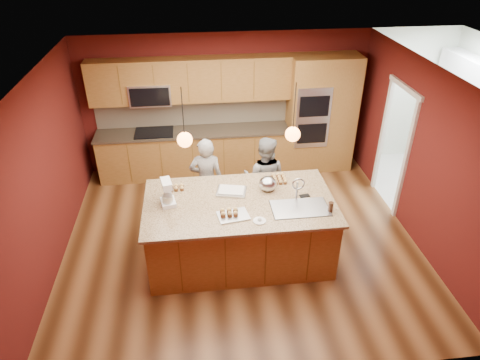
{
  "coord_description": "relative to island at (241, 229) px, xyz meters",
  "views": [
    {
      "loc": [
        -0.65,
        -5.38,
        4.4
      ],
      "look_at": [
        -0.02,
        -0.1,
        1.17
      ],
      "focal_mm": 32.0,
      "sensor_mm": 36.0,
      "label": 1
    }
  ],
  "objects": [
    {
      "name": "floor",
      "position": [
        0.05,
        0.4,
        -0.51
      ],
      "size": [
        5.5,
        5.5,
        0.0
      ],
      "primitive_type": "plane",
      "color": "#442511",
      "rests_on": "ground"
    },
    {
      "name": "ceiling",
      "position": [
        0.05,
        0.4,
        2.19
      ],
      "size": [
        5.5,
        5.5,
        0.0
      ],
      "primitive_type": "plane",
      "rotation": [
        3.14,
        0.0,
        0.0
      ],
      "color": "silver",
      "rests_on": "ground"
    },
    {
      "name": "wall_back",
      "position": [
        0.05,
        2.9,
        0.84
      ],
      "size": [
        5.5,
        0.0,
        5.5
      ],
      "primitive_type": "plane",
      "rotation": [
        1.57,
        0.0,
        0.0
      ],
      "color": "#4F1311",
      "rests_on": "ground"
    },
    {
      "name": "wall_front",
      "position": [
        0.05,
        -2.1,
        0.84
      ],
      "size": [
        5.5,
        0.0,
        5.5
      ],
      "primitive_type": "plane",
      "rotation": [
        -1.57,
        0.0,
        0.0
      ],
      "color": "#4F1311",
      "rests_on": "ground"
    },
    {
      "name": "wall_left",
      "position": [
        -2.7,
        0.4,
        0.84
      ],
      "size": [
        0.0,
        5.0,
        5.0
      ],
      "primitive_type": "plane",
      "rotation": [
        1.57,
        0.0,
        1.57
      ],
      "color": "#4F1311",
      "rests_on": "ground"
    },
    {
      "name": "wall_right",
      "position": [
        2.8,
        0.4,
        0.84
      ],
      "size": [
        0.0,
        5.0,
        5.0
      ],
      "primitive_type": "plane",
      "rotation": [
        1.57,
        0.0,
        -1.57
      ],
      "color": "#4F1311",
      "rests_on": "ground"
    },
    {
      "name": "cabinet_run",
      "position": [
        -0.63,
        2.64,
        0.48
      ],
      "size": [
        3.74,
        0.64,
        2.3
      ],
      "color": "brown",
      "rests_on": "floor"
    },
    {
      "name": "oven_column",
      "position": [
        1.9,
        2.59,
        0.64
      ],
      "size": [
        1.3,
        0.62,
        2.3
      ],
      "color": "brown",
      "rests_on": "floor"
    },
    {
      "name": "doorway_trim",
      "position": [
        2.78,
        1.2,
        0.54
      ],
      "size": [
        0.08,
        1.11,
        2.2
      ],
      "primitive_type": null,
      "color": "silver",
      "rests_on": "wall_right"
    },
    {
      "name": "pendant_left",
      "position": [
        -0.72,
        0.0,
        1.5
      ],
      "size": [
        0.2,
        0.2,
        0.8
      ],
      "color": "black",
      "rests_on": "ceiling"
    },
    {
      "name": "pendant_right",
      "position": [
        0.69,
        0.0,
        1.5
      ],
      "size": [
        0.2,
        0.2,
        0.8
      ],
      "color": "black",
      "rests_on": "ceiling"
    },
    {
      "name": "island",
      "position": [
        0.0,
        0.0,
        0.0
      ],
      "size": [
        2.7,
        1.51,
        1.37
      ],
      "color": "brown",
      "rests_on": "floor"
    },
    {
      "name": "person_left",
      "position": [
        -0.44,
        1.01,
        0.25
      ],
      "size": [
        0.58,
        0.41,
        1.51
      ],
      "primitive_type": "imported",
      "rotation": [
        0.0,
        0.0,
        3.04
      ],
      "color": "black",
      "rests_on": "floor"
    },
    {
      "name": "person_right",
      "position": [
        0.52,
        1.01,
        0.23
      ],
      "size": [
        0.86,
        0.76,
        1.48
      ],
      "primitive_type": "imported",
      "rotation": [
        0.0,
        0.0,
        2.81
      ],
      "color": "slate",
      "rests_on": "floor"
    },
    {
      "name": "stand_mixer",
      "position": [
        -1.02,
        0.07,
        0.65
      ],
      "size": [
        0.24,
        0.3,
        0.37
      ],
      "rotation": [
        0.0,
        0.0,
        0.19
      ],
      "color": "white",
      "rests_on": "island"
    },
    {
      "name": "sheet_cake",
      "position": [
        -0.1,
        0.25,
        0.51
      ],
      "size": [
        0.48,
        0.4,
        0.05
      ],
      "rotation": [
        0.0,
        0.0,
        -0.23
      ],
      "color": "silver",
      "rests_on": "island"
    },
    {
      "name": "cooling_rack",
      "position": [
        -0.14,
        -0.34,
        0.5
      ],
      "size": [
        0.45,
        0.35,
        0.02
      ],
      "primitive_type": "cube",
      "rotation": [
        0.0,
        0.0,
        0.16
      ],
      "color": "silver",
      "rests_on": "island"
    },
    {
      "name": "mixing_bowl",
      "position": [
        0.43,
        0.26,
        0.59
      ],
      "size": [
        0.26,
        0.26,
        0.22
      ],
      "primitive_type": "ellipsoid",
      "color": "#B5B8BD",
      "rests_on": "island"
    },
    {
      "name": "plate",
      "position": [
        0.19,
        -0.5,
        0.49
      ],
      "size": [
        0.17,
        0.17,
        0.01
      ],
      "primitive_type": "cylinder",
      "color": "white",
      "rests_on": "island"
    },
    {
      "name": "tumbler",
      "position": [
        1.19,
        -0.38,
        0.56
      ],
      "size": [
        0.07,
        0.07,
        0.14
      ],
      "primitive_type": "cylinder",
      "color": "#331D12",
      "rests_on": "island"
    },
    {
      "name": "phone",
      "position": [
        0.93,
        0.03,
        0.49
      ],
      "size": [
        0.16,
        0.1,
        0.01
      ],
      "primitive_type": "cube",
      "rotation": [
        0.0,
        0.0,
        0.16
      ],
      "color": "black",
      "rests_on": "island"
    },
    {
      "name": "cupcakes_left",
      "position": [
        -0.91,
        0.42,
        0.52
      ],
      "size": [
        0.23,
        0.15,
        0.07
      ],
      "primitive_type": null,
      "color": "tan",
      "rests_on": "island"
    },
    {
      "name": "cupcakes_rack",
      "position": [
        -0.19,
        -0.33,
        0.54
      ],
      "size": [
        0.26,
        0.17,
        0.08
      ],
      "primitive_type": null,
      "color": "tan",
      "rests_on": "island"
    },
    {
      "name": "cupcakes_right",
      "position": [
        0.66,
        0.49,
        0.52
      ],
      "size": [
        0.22,
        0.29,
        0.06
      ],
      "primitive_type": null,
      "color": "tan",
      "rests_on": "island"
    },
    {
      "name": "washer",
      "position": [
        4.25,
        1.17,
        0.0
      ],
      "size": [
        0.68,
        0.7,
        1.02
      ],
      "primitive_type": "cube",
      "rotation": [
        0.0,
        0.0,
        -0.07
      ],
      "color": "white",
      "rests_on": "floor"
    },
    {
      "name": "dryer",
      "position": [
        4.27,
        1.88,
        0.02
      ],
      "size": [
        0.72,
        0.74,
        1.05
      ],
      "primitive_type": "cube",
      "rotation": [
        0.0,
        0.0,
        -0.1
      ],
      "color": "white",
      "rests_on": "floor"
    }
  ]
}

